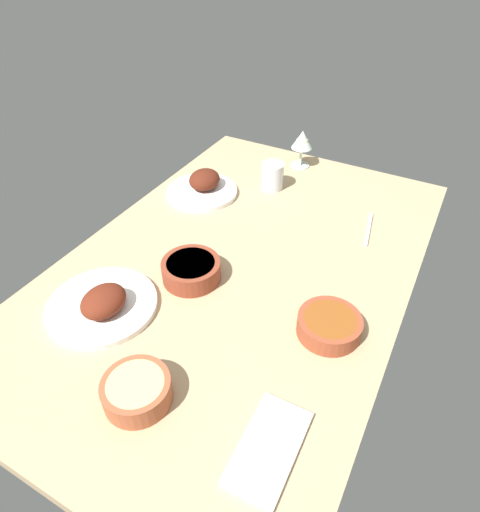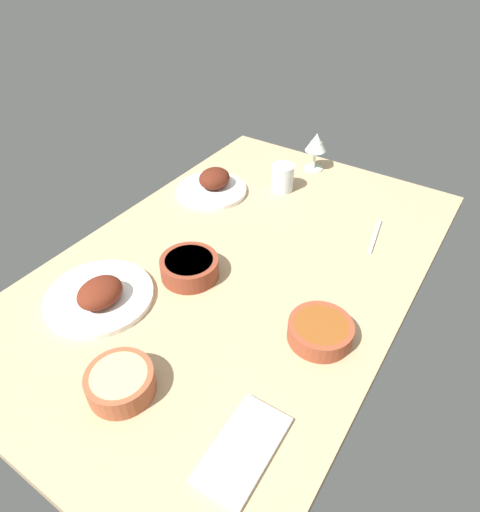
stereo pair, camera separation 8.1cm
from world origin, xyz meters
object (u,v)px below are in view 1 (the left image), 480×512
at_px(wine_glass, 302,142).
at_px(fork_loose, 369,229).
at_px(plate_near_viewer, 103,304).
at_px(folded_napkin, 269,447).
at_px(bowl_potatoes, 137,390).
at_px(plate_far_side, 203,186).
at_px(bowl_onions, 191,270).
at_px(water_tumbler, 272,176).
at_px(bowl_soup, 329,325).

bearing_deg(wine_glass, fork_loose, 50.81).
bearing_deg(plate_near_viewer, folded_napkin, 76.35).
height_order(bowl_potatoes, wine_glass, wine_glass).
bearing_deg(plate_near_viewer, plate_far_side, -172.37).
xyz_separation_m(plate_far_side, plate_near_viewer, (0.59, 0.08, -0.00)).
height_order(plate_far_side, wine_glass, wine_glass).
height_order(bowl_onions, wine_glass, wine_glass).
distance_m(plate_far_side, water_tumbler, 0.24).
distance_m(water_tumbler, folded_napkin, 0.94).
relative_size(plate_far_side, water_tumbler, 2.62).
bearing_deg(folded_napkin, water_tumbler, -155.07).
height_order(water_tumbler, fork_loose, water_tumbler).
xyz_separation_m(bowl_onions, wine_glass, (-0.72, 0.01, 0.07)).
xyz_separation_m(plate_far_side, bowl_soup, (0.39, 0.59, 0.00)).
relative_size(wine_glass, folded_napkin, 0.70).
bearing_deg(bowl_onions, water_tumbler, -178.64).
xyz_separation_m(bowl_soup, fork_loose, (-0.45, -0.03, -0.02)).
relative_size(bowl_potatoes, bowl_onions, 0.90).
bearing_deg(plate_near_viewer, bowl_onions, 147.83).
bearing_deg(bowl_soup, bowl_potatoes, -38.46).
xyz_separation_m(bowl_potatoes, wine_glass, (-1.08, -0.09, 0.07)).
distance_m(folded_napkin, fork_loose, 0.77).
bearing_deg(plate_near_viewer, bowl_potatoes, 56.22).
height_order(plate_far_side, folded_napkin, plate_far_side).
bearing_deg(bowl_soup, wine_glass, -152.92).
height_order(plate_far_side, plate_near_viewer, plate_far_side).
height_order(plate_near_viewer, fork_loose, plate_near_viewer).
height_order(bowl_onions, folded_napkin, bowl_onions).
bearing_deg(bowl_onions, plate_near_viewer, -32.17).
height_order(bowl_onions, water_tumbler, water_tumbler).
bearing_deg(plate_far_side, fork_loose, 95.81).
relative_size(water_tumbler, fork_loose, 0.53).
relative_size(wine_glass, fork_loose, 0.81).
relative_size(bowl_potatoes, folded_napkin, 0.70).
bearing_deg(bowl_onions, fork_loose, 141.12).
height_order(plate_far_side, bowl_soup, plate_far_side).
distance_m(plate_far_side, bowl_potatoes, 0.80).
distance_m(bowl_potatoes, folded_napkin, 0.28).
distance_m(bowl_soup, fork_loose, 0.45).
bearing_deg(wine_glass, bowl_onions, -1.05).
distance_m(bowl_potatoes, fork_loose, 0.84).
bearing_deg(fork_loose, folded_napkin, -7.81).
bearing_deg(plate_near_viewer, bowl_soup, 110.98).
distance_m(plate_near_viewer, bowl_onions, 0.24).
xyz_separation_m(plate_near_viewer, bowl_soup, (-0.20, 0.51, 0.00)).
relative_size(bowl_soup, bowl_potatoes, 1.07).
bearing_deg(fork_loose, plate_far_side, -94.09).
bearing_deg(wine_glass, plate_near_viewer, -8.63).
height_order(wine_glass, water_tumbler, wine_glass).
xyz_separation_m(bowl_potatoes, water_tumbler, (-0.89, -0.12, 0.02)).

